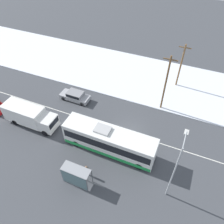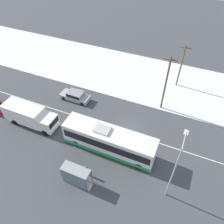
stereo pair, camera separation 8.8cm
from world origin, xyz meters
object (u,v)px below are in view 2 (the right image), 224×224
Objects in this scene: sedan_car at (75,96)px; pedestrian_at_stop at (86,169)px; utility_pole_roadside at (166,83)px; box_truck at (29,115)px; streetlamp at (176,165)px; utility_pole_snowlot at (181,65)px; city_bus at (109,141)px; bus_shelter at (75,175)px.

pedestrian_at_stop is (7.52, -10.50, 0.20)m from sedan_car.
sedan_car is at bearing -165.06° from utility_pole_roadside.
sedan_car is (2.94, 6.64, -0.80)m from box_truck.
streetlamp is at bearing 151.01° from sedan_car.
utility_pole_snowlot is (16.23, 16.24, 2.20)m from box_truck.
streetlamp is at bearing 10.70° from pedestrian_at_stop.
streetlamp is 18.72m from utility_pole_snowlot.
sedan_car is 0.63× the size of utility_pole_snowlot.
city_bus is at bearing 1.08° from box_truck.
utility_pole_roadside is at bearing 106.95° from streetlamp.
pedestrian_at_stop is 0.22× the size of utility_pole_snowlot.
utility_pole_snowlot is at bearing 45.01° from box_truck.
box_truck is at bearing -134.99° from utility_pole_snowlot.
pedestrian_at_stop is (10.45, -3.86, -0.60)m from box_truck.
utility_pole_snowlot is at bearing 81.25° from utility_pole_roadside.
sedan_car is (-8.42, 6.42, -0.89)m from city_bus.
streetlamp is (8.52, 1.61, 3.93)m from pedestrian_at_stop.
utility_pole_roadside reaches higher than sedan_car.
box_truck is 2.44× the size of bus_shelter.
bus_shelter is 0.36× the size of utility_pole_roadside.
bus_shelter is (-0.51, -1.40, 0.70)m from pedestrian_at_stop.
sedan_car is at bearing 125.60° from pedestrian_at_stop.
utility_pole_snowlot reaches higher than bus_shelter.
utility_pole_snowlot reaches higher than city_bus.
streetlamp reaches higher than bus_shelter.
utility_pole_snowlot is at bearing 98.44° from streetlamp.
bus_shelter is 22.50m from utility_pole_snowlot.
streetlamp reaches higher than box_truck.
utility_pole_snowlot is at bearing -144.17° from sedan_car.
utility_pole_roadside reaches higher than pedestrian_at_stop.
bus_shelter is at bearing -27.89° from box_truck.
utility_pole_roadside is at bearing 68.10° from city_bus.
utility_pole_snowlot reaches higher than pedestrian_at_stop.
streetlamp is (7.62, -2.46, 3.24)m from city_bus.
bus_shelter is at bearing -106.30° from utility_pole_snowlot.
pedestrian_at_stop is at bearing 70.14° from bus_shelter.
bus_shelter is at bearing 120.49° from sedan_car.
sedan_car is 2.82× the size of pedestrian_at_stop.
utility_pole_roadside is (15.26, 9.93, 2.86)m from box_truck.
city_bus is 16.88m from utility_pole_snowlot.
streetlamp reaches higher than city_bus.
utility_pole_roadside reaches higher than utility_pole_snowlot.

